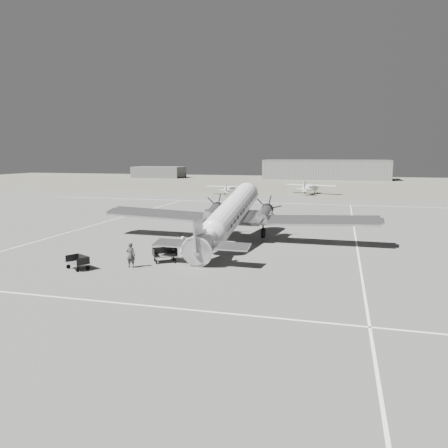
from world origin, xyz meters
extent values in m
plane|color=#61615E|center=(0.00, 0.00, 0.00)|extent=(260.00, 260.00, 0.00)
cube|color=white|center=(0.00, -14.00, 0.01)|extent=(60.00, 0.15, 0.01)
cube|color=white|center=(12.00, 0.00, 0.01)|extent=(0.15, 80.00, 0.01)
cube|color=white|center=(-18.00, 10.00, 0.01)|extent=(0.15, 60.00, 0.01)
cube|color=white|center=(0.00, 40.00, 0.01)|extent=(90.00, 0.15, 0.01)
cube|color=#5F5E50|center=(0.00, 95.00, 0.00)|extent=(260.00, 90.00, 0.01)
cube|color=slate|center=(5.00, 120.00, 3.00)|extent=(42.00, 14.00, 6.00)
cube|color=#505050|center=(5.00, 120.00, 6.30)|extent=(42.00, 14.00, 0.60)
cube|color=#505050|center=(-55.00, 115.00, 2.00)|extent=(18.00, 10.00, 4.00)
imported|color=#303030|center=(-4.55, -6.58, 0.94)|extent=(0.70, 0.47, 1.88)
imported|color=beige|center=(-2.42, -3.20, 0.76)|extent=(0.81, 0.90, 1.53)
imported|color=#ACACAA|center=(-2.38, -1.32, 0.76)|extent=(0.74, 0.87, 1.52)
camera|label=1|loc=(10.37, -35.37, 8.32)|focal=35.00mm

